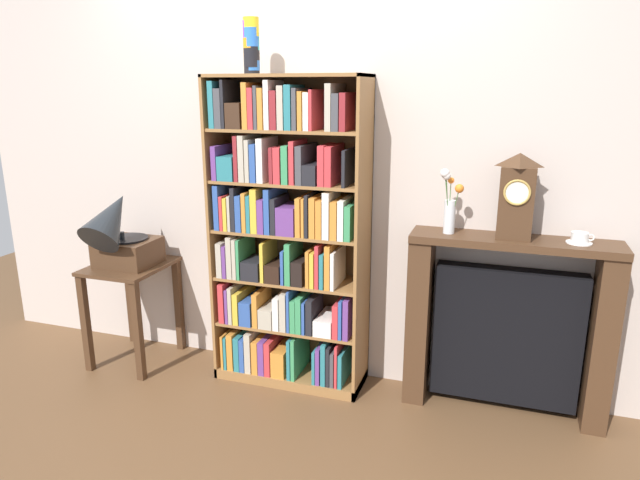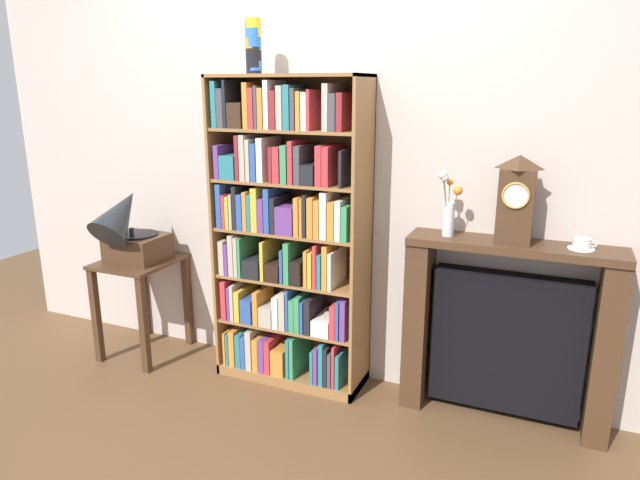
% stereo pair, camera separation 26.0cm
% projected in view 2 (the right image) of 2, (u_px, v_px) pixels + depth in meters
% --- Properties ---
extents(ground_plane, '(7.72, 6.40, 0.02)m').
position_uv_depth(ground_plane, '(284.00, 386.00, 3.41)').
color(ground_plane, brown).
extents(wall_back, '(4.72, 0.08, 2.61)m').
position_uv_depth(wall_back, '(318.00, 164.00, 3.32)').
color(wall_back, beige).
rests_on(wall_back, ground).
extents(bookshelf, '(0.90, 0.33, 1.81)m').
position_uv_depth(bookshelf, '(287.00, 242.00, 3.28)').
color(bookshelf, olive).
rests_on(bookshelf, ground).
extents(cup_stack, '(0.09, 0.09, 0.29)m').
position_uv_depth(cup_stack, '(253.00, 46.00, 3.03)').
color(cup_stack, black).
rests_on(cup_stack, bookshelf).
extents(side_table_left, '(0.45, 0.51, 0.65)m').
position_uv_depth(side_table_left, '(141.00, 285.00, 3.71)').
color(side_table_left, '#472D1C').
rests_on(side_table_left, ground).
extents(gramophone, '(0.34, 0.49, 0.54)m').
position_uv_depth(gramophone, '(129.00, 229.00, 3.54)').
color(gramophone, '#472D1C').
rests_on(gramophone, side_table_left).
extents(fireplace_mantel, '(1.06, 0.26, 0.99)m').
position_uv_depth(fireplace_mantel, '(506.00, 333.00, 2.97)').
color(fireplace_mantel, '#472D1C').
rests_on(fireplace_mantel, ground).
extents(mantel_clock, '(0.17, 0.15, 0.44)m').
position_uv_depth(mantel_clock, '(516.00, 199.00, 2.76)').
color(mantel_clock, '#472D1C').
rests_on(mantel_clock, fireplace_mantel).
extents(flower_vase, '(0.12, 0.11, 0.35)m').
position_uv_depth(flower_vase, '(448.00, 207.00, 2.89)').
color(flower_vase, silver).
rests_on(flower_vase, fireplace_mantel).
extents(teacup_with_saucer, '(0.13, 0.12, 0.06)m').
position_uv_depth(teacup_with_saucer, '(582.00, 244.00, 2.69)').
color(teacup_with_saucer, white).
rests_on(teacup_with_saucer, fireplace_mantel).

